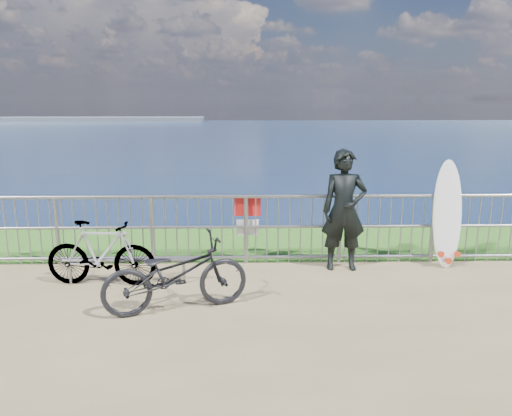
{
  "coord_description": "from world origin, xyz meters",
  "views": [
    {
      "loc": [
        -0.51,
        -6.11,
        2.6
      ],
      "look_at": [
        -0.35,
        1.2,
        1.0
      ],
      "focal_mm": 35.0,
      "sensor_mm": 36.0,
      "label": 1
    }
  ],
  "objects_px": {
    "bicycle_near": "(176,274)",
    "bicycle_far": "(101,253)",
    "surfboard": "(447,218)",
    "surfer": "(344,210)"
  },
  "relations": [
    {
      "from": "bicycle_near",
      "to": "bicycle_far",
      "type": "distance_m",
      "value": 1.48
    },
    {
      "from": "bicycle_far",
      "to": "surfboard",
      "type": "bearing_deg",
      "value": -76.95
    },
    {
      "from": "surfer",
      "to": "surfboard",
      "type": "xyz_separation_m",
      "value": [
        1.66,
        0.13,
        -0.16
      ]
    },
    {
      "from": "surfboard",
      "to": "bicycle_far",
      "type": "bearing_deg",
      "value": -171.68
    },
    {
      "from": "bicycle_near",
      "to": "bicycle_far",
      "type": "xyz_separation_m",
      "value": [
        -1.18,
        0.9,
        -0.01
      ]
    },
    {
      "from": "surfboard",
      "to": "bicycle_far",
      "type": "relative_size",
      "value": 1.08
    },
    {
      "from": "surfer",
      "to": "bicycle_near",
      "type": "height_order",
      "value": "surfer"
    },
    {
      "from": "bicycle_near",
      "to": "bicycle_far",
      "type": "bearing_deg",
      "value": 34.48
    },
    {
      "from": "surfboard",
      "to": "bicycle_near",
      "type": "relative_size",
      "value": 0.93
    },
    {
      "from": "surfer",
      "to": "surfboard",
      "type": "relative_size",
      "value": 1.11
    }
  ]
}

